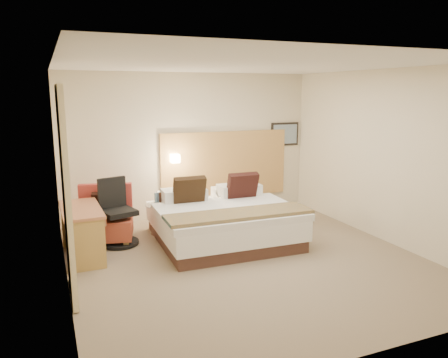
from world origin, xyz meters
name	(u,v)px	position (x,y,z in m)	size (l,w,h in m)	color
floor	(247,260)	(0.00, 0.00, -0.01)	(4.80, 5.00, 0.02)	#816F57
ceiling	(249,64)	(0.00, 0.00, 2.71)	(4.80, 5.00, 0.02)	silver
wall_back	(190,146)	(0.00, 2.51, 1.35)	(4.80, 0.02, 2.70)	beige
wall_front	(375,212)	(0.00, -2.51, 1.35)	(4.80, 0.02, 2.70)	beige
wall_left	(60,180)	(-2.41, 0.00, 1.35)	(0.02, 5.00, 2.70)	beige
wall_right	(386,157)	(2.41, 0.00, 1.35)	(0.02, 5.00, 2.70)	beige
headboard_panel	(225,165)	(0.70, 2.47, 0.95)	(2.60, 0.04, 1.30)	#BB8849
art_frame	(285,134)	(2.02, 2.48, 1.50)	(0.62, 0.03, 0.47)	black
art_canvas	(285,134)	(2.02, 2.46, 1.50)	(0.54, 0.01, 0.39)	gray
lamp_arm	(174,158)	(-0.35, 2.42, 1.15)	(0.02, 0.02, 0.12)	white
lamp_shade	(175,158)	(-0.35, 2.36, 1.15)	(0.15, 0.15, 0.15)	#FFEDC6
curtain	(66,195)	(-2.36, -0.25, 1.22)	(0.06, 0.90, 2.42)	beige
bottle_a	(156,198)	(-0.90, 1.63, 0.61)	(0.06, 0.06, 0.19)	#8EBDDC
bottle_b	(159,198)	(-0.84, 1.63, 0.61)	(0.06, 0.06, 0.19)	#7996BB
menu_folder	(163,198)	(-0.81, 1.54, 0.62)	(0.12, 0.05, 0.21)	#341D15
bed	(222,220)	(0.00, 0.91, 0.34)	(2.18, 2.11, 1.03)	#442922
lounge_chair	(105,220)	(-1.74, 1.57, 0.35)	(0.99, 0.91, 0.89)	#AF7552
side_table	(160,218)	(-0.86, 1.57, 0.29)	(0.54, 0.54, 0.52)	white
desk	(83,218)	(-2.11, 1.00, 0.58)	(0.56, 1.18, 0.73)	#AC6643
desk_chair	(117,218)	(-1.58, 1.37, 0.43)	(0.72, 0.72, 1.03)	black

